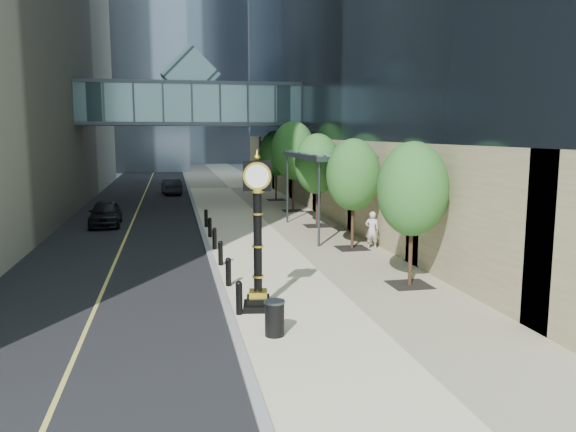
% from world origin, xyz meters
% --- Properties ---
extents(ground, '(320.00, 320.00, 0.00)m').
position_xyz_m(ground, '(0.00, 0.00, 0.00)').
color(ground, gray).
rests_on(ground, ground).
extents(road, '(8.00, 180.00, 0.02)m').
position_xyz_m(road, '(-7.00, 40.00, 0.01)').
color(road, black).
rests_on(road, ground).
extents(sidewalk, '(8.00, 180.00, 0.06)m').
position_xyz_m(sidewalk, '(1.00, 40.00, 0.03)').
color(sidewalk, beige).
rests_on(sidewalk, ground).
extents(curb, '(0.25, 180.00, 0.07)m').
position_xyz_m(curb, '(-3.00, 40.00, 0.04)').
color(curb, gray).
rests_on(curb, ground).
extents(distant_tower_c, '(22.00, 22.00, 65.00)m').
position_xyz_m(distant_tower_c, '(-6.00, 120.00, 32.50)').
color(distant_tower_c, '#A9B9D4').
rests_on(distant_tower_c, ground).
extents(skywalk, '(17.00, 4.20, 5.80)m').
position_xyz_m(skywalk, '(-3.00, 28.00, 7.71)').
color(skywalk, slate).
rests_on(skywalk, ground).
extents(entrance_canopy, '(3.00, 8.00, 4.38)m').
position_xyz_m(entrance_canopy, '(3.48, 14.00, 4.19)').
color(entrance_canopy, '#383F44').
rests_on(entrance_canopy, ground).
extents(bollard_row, '(0.20, 16.20, 0.90)m').
position_xyz_m(bollard_row, '(-2.70, 9.00, 0.51)').
color(bollard_row, black).
rests_on(bollard_row, sidewalk).
extents(street_trees, '(2.99, 28.57, 6.14)m').
position_xyz_m(street_trees, '(3.60, 17.37, 3.78)').
color(street_trees, black).
rests_on(street_trees, sidewalk).
extents(street_clock, '(1.02, 1.02, 4.73)m').
position_xyz_m(street_clock, '(-2.08, 1.35, 2.11)').
color(street_clock, black).
rests_on(street_clock, sidewalk).
extents(trash_bin, '(0.67, 0.67, 0.90)m').
position_xyz_m(trash_bin, '(-1.99, -0.96, 0.51)').
color(trash_bin, black).
rests_on(trash_bin, sidewalk).
extents(pedestrian, '(0.75, 0.62, 1.75)m').
position_xyz_m(pedestrian, '(4.50, 9.34, 0.93)').
color(pedestrian, beige).
rests_on(pedestrian, sidewalk).
extents(car_near, '(1.85, 4.34, 1.46)m').
position_xyz_m(car_near, '(-8.43, 18.94, 0.75)').
color(car_near, black).
rests_on(car_near, road).
extents(car_far, '(1.93, 4.26, 1.35)m').
position_xyz_m(car_far, '(-4.62, 35.51, 0.70)').
color(car_far, black).
rests_on(car_far, road).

